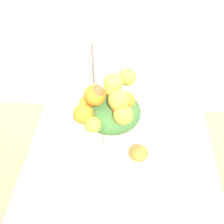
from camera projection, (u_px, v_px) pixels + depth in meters
The scene contains 5 objects.
ground_plane at pixel (119, 217), 2.38m from camera, with size 12.00×12.00×0.00m, color #8E7556.
dining_table at pixel (120, 163), 1.97m from camera, with size 1.13×1.07×0.74m.
flower_vase at pixel (111, 111), 1.69m from camera, with size 0.35×0.38×0.55m.
pumpkin at pixel (139, 153), 1.84m from camera, with size 0.11×0.11×0.10m.
dining_chair_near_window at pixel (114, 91), 2.76m from camera, with size 0.47×0.47×0.98m.
Camera 1 is at (0.04, -1.28, 2.17)m, focal length 50.00 mm.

